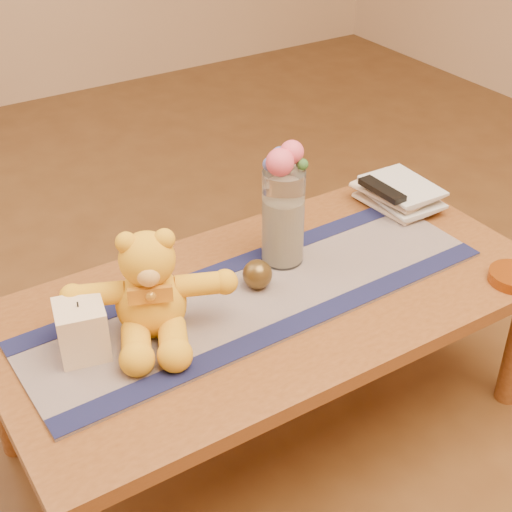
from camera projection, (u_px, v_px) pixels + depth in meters
floor at (271, 421)px, 2.11m from camera, size 5.50×5.50×0.00m
coffee_table_top at (273, 300)px, 1.88m from camera, size 1.40×0.70×0.04m
table_leg_bl at (3, 392)px, 1.92m from camera, size 0.07×0.07×0.41m
table_leg_br at (383, 249)px, 2.49m from camera, size 0.07×0.07×0.41m
persian_runner at (260, 296)px, 1.85m from camera, size 1.21×0.38×0.01m
runner_border_near at (294, 324)px, 1.75m from camera, size 1.20×0.09×0.00m
runner_border_far at (229, 267)px, 1.95m from camera, size 1.20×0.09×0.00m
teddy_bear at (149, 284)px, 1.67m from camera, size 0.46×0.42×0.25m
pillar_candle at (82, 330)px, 1.63m from camera, size 0.13×0.13×0.13m
candle_wick at (78, 304)px, 1.59m from camera, size 0.00×0.00×0.01m
glass_vase at (283, 217)px, 1.91m from camera, size 0.11×0.11×0.26m
potpourri_fill at (283, 230)px, 1.93m from camera, size 0.09×0.09×0.18m
rose_left at (280, 162)px, 1.80m from camera, size 0.07×0.07×0.07m
rose_right at (292, 152)px, 1.83m from camera, size 0.06×0.06×0.06m
blue_flower_back at (280, 155)px, 1.85m from camera, size 0.04×0.04×0.04m
blue_flower_side at (270, 164)px, 1.83m from camera, size 0.04×0.04×0.04m
leaf_sprig at (302, 164)px, 1.83m from camera, size 0.03×0.03×0.03m
bronze_ball at (257, 274)px, 1.86m from camera, size 0.09×0.09×0.08m
book_bottom at (377, 211)px, 2.19m from camera, size 0.18×0.24×0.02m
book_lower at (380, 205)px, 2.18m from camera, size 0.18×0.23×0.02m
book_upper at (376, 200)px, 2.17m from camera, size 0.19×0.24×0.02m
book_top at (381, 194)px, 2.16m from camera, size 0.17×0.23×0.02m
tv_remote at (382, 190)px, 2.15m from camera, size 0.05×0.16×0.02m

